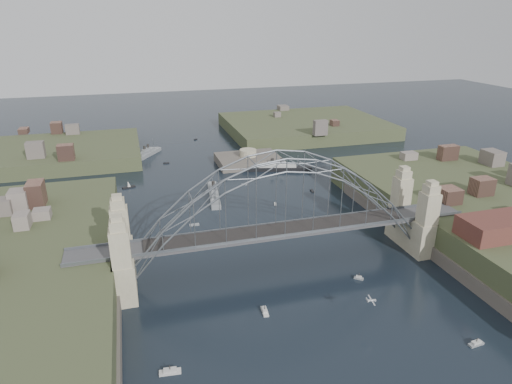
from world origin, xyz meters
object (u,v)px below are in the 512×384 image
at_px(naval_cruiser_far, 147,154).
at_px(ocean_liner, 277,168).
at_px(naval_cruiser_near, 214,194).
at_px(wharf_shed, 508,225).
at_px(bridge, 280,212).
at_px(fort_island, 248,165).

height_order(naval_cruiser_far, ocean_liner, naval_cruiser_far).
xyz_separation_m(naval_cruiser_near, ocean_liner, (25.68, 18.11, -0.02)).
height_order(naval_cruiser_near, naval_cruiser_far, naval_cruiser_far).
bearing_deg(wharf_shed, bridge, 162.35).
xyz_separation_m(fort_island, ocean_liner, (7.75, -9.67, 1.24)).
bearing_deg(naval_cruiser_far, wharf_shed, -57.37).
xyz_separation_m(bridge, ocean_liner, (19.75, 60.33, -11.42)).
distance_m(bridge, naval_cruiser_far, 93.39).
bearing_deg(naval_cruiser_far, ocean_liner, -34.98).
bearing_deg(naval_cruiser_far, fort_island, -29.98).
bearing_deg(bridge, naval_cruiser_near, 97.99).
xyz_separation_m(wharf_shed, naval_cruiser_far, (-66.53, 103.92, -9.07)).
bearing_deg(wharf_shed, naval_cruiser_near, 131.61).
bearing_deg(ocean_liner, fort_island, 128.71).
relative_size(wharf_shed, naval_cruiser_far, 1.25).
relative_size(naval_cruiser_near, naval_cruiser_far, 1.25).
relative_size(naval_cruiser_far, ocean_liner, 0.68).
height_order(wharf_shed, ocean_liner, wharf_shed).
distance_m(naval_cruiser_far, ocean_liner, 51.60).
distance_m(wharf_shed, naval_cruiser_near, 75.74).
height_order(fort_island, wharf_shed, wharf_shed).
xyz_separation_m(bridge, wharf_shed, (44.00, -14.00, -2.32)).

